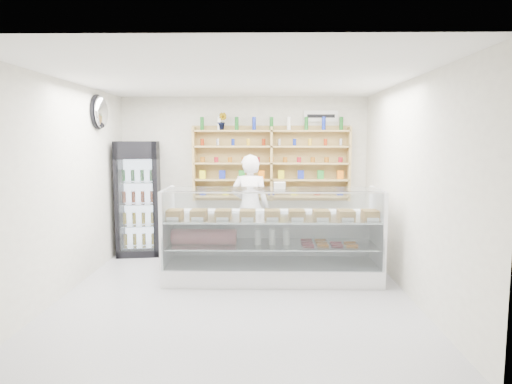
{
  "coord_description": "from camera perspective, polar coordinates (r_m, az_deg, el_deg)",
  "views": [
    {
      "loc": [
        0.35,
        -5.93,
        2.03
      ],
      "look_at": [
        0.24,
        0.9,
        1.24
      ],
      "focal_mm": 32.0,
      "sensor_mm": 36.0,
      "label": 1
    }
  ],
  "objects": [
    {
      "name": "drinks_cooler",
      "position": [
        8.31,
        -14.49,
        -0.72
      ],
      "size": [
        0.81,
        0.79,
        2.0
      ],
      "rotation": [
        0.0,
        0.0,
        0.14
      ],
      "color": "black",
      "rests_on": "floor"
    },
    {
      "name": "potted_plant",
      "position": [
        8.3,
        -4.27,
        8.8
      ],
      "size": [
        0.2,
        0.18,
        0.31
      ],
      "primitive_type": "imported",
      "rotation": [
        0.0,
        0.0,
        -0.3
      ],
      "color": "#1E6626",
      "rests_on": "wall_shelving"
    },
    {
      "name": "security_mirror",
      "position": [
        7.57,
        -18.83,
        9.44
      ],
      "size": [
        0.15,
        0.5,
        0.5
      ],
      "primitive_type": "ellipsoid",
      "color": "silver",
      "rests_on": "left_wall"
    },
    {
      "name": "wall_sign",
      "position": [
        8.47,
        8.11,
        9.38
      ],
      "size": [
        0.62,
        0.03,
        0.2
      ],
      "primitive_type": "cube",
      "color": "white",
      "rests_on": "back_wall"
    },
    {
      "name": "wall_shelving",
      "position": [
        8.28,
        1.93,
        3.58
      ],
      "size": [
        2.84,
        0.28,
        1.33
      ],
      "color": "tan",
      "rests_on": "back_wall"
    },
    {
      "name": "shop_worker",
      "position": [
        7.71,
        -0.75,
        -1.9
      ],
      "size": [
        0.69,
        0.5,
        1.78
      ],
      "primitive_type": "imported",
      "rotation": [
        0.0,
        0.0,
        3.03
      ],
      "color": "silver",
      "rests_on": "floor"
    },
    {
      "name": "room",
      "position": [
        5.97,
        -2.49,
        0.54
      ],
      "size": [
        5.0,
        5.0,
        5.0
      ],
      "color": "#A7A7AC",
      "rests_on": "ground"
    },
    {
      "name": "display_counter",
      "position": [
        6.67,
        2.0,
        -7.86
      ],
      "size": [
        3.07,
        0.92,
        1.34
      ],
      "color": "white",
      "rests_on": "floor"
    }
  ]
}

